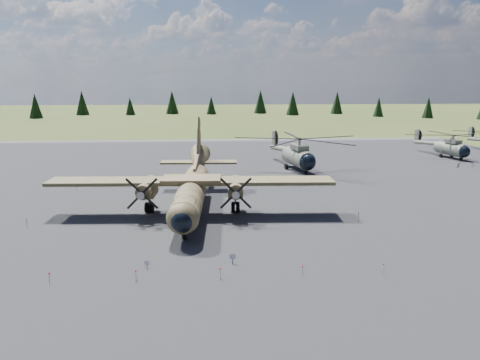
{
  "coord_description": "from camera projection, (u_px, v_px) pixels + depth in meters",
  "views": [
    {
      "loc": [
        1.24,
        -45.03,
        13.94
      ],
      "look_at": [
        4.5,
        2.0,
        4.02
      ],
      "focal_mm": 35.0,
      "sensor_mm": 36.0,
      "label": 1
    }
  ],
  "objects": [
    {
      "name": "ground",
      "position": [
        197.0,
        224.0,
        46.75
      ],
      "size": [
        500.0,
        500.0,
        0.0
      ],
      "primitive_type": "plane",
      "color": "#4E5124",
      "rests_on": "ground"
    },
    {
      "name": "barrier_fence",
      "position": [
        192.0,
        219.0,
        46.54
      ],
      "size": [
        33.12,
        29.62,
        0.85
      ],
      "color": "white",
      "rests_on": "ground"
    },
    {
      "name": "apron",
      "position": [
        198.0,
        199.0,
        56.51
      ],
      "size": [
        120.0,
        120.0,
        0.04
      ],
      "primitive_type": "cube",
      "color": "#535357",
      "rests_on": "ground"
    },
    {
      "name": "helicopter_near",
      "position": [
        298.0,
        147.0,
        74.37
      ],
      "size": [
        24.18,
        26.01,
        5.26
      ],
      "rotation": [
        0.0,
        0.0,
        0.19
      ],
      "color": "slate",
      "rests_on": "ground"
    },
    {
      "name": "info_placard_left",
      "position": [
        147.0,
        264.0,
        35.46
      ],
      "size": [
        0.42,
        0.24,
        0.62
      ],
      "rotation": [
        0.0,
        0.0,
        -0.2
      ],
      "color": "gray",
      "rests_on": "ground"
    },
    {
      "name": "helicopter_mid",
      "position": [
        451.0,
        141.0,
        86.55
      ],
      "size": [
        20.54,
        21.85,
        4.4
      ],
      "rotation": [
        0.0,
        0.0,
        0.21
      ],
      "color": "slate",
      "rests_on": "ground"
    },
    {
      "name": "info_placard_right",
      "position": [
        233.0,
        258.0,
        36.42
      ],
      "size": [
        0.51,
        0.26,
        0.77
      ],
      "rotation": [
        0.0,
        0.0,
        0.11
      ],
      "color": "gray",
      "rests_on": "ground"
    },
    {
      "name": "treeline",
      "position": [
        227.0,
        166.0,
        51.82
      ],
      "size": [
        339.14,
        342.04,
        10.98
      ],
      "color": "black",
      "rests_on": "ground"
    },
    {
      "name": "transport_plane",
      "position": [
        192.0,
        185.0,
        50.97
      ],
      "size": [
        30.28,
        27.5,
        9.98
      ],
      "rotation": [
        0.0,
        0.0,
        -0.05
      ],
      "color": "#3E4022",
      "rests_on": "ground"
    }
  ]
}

